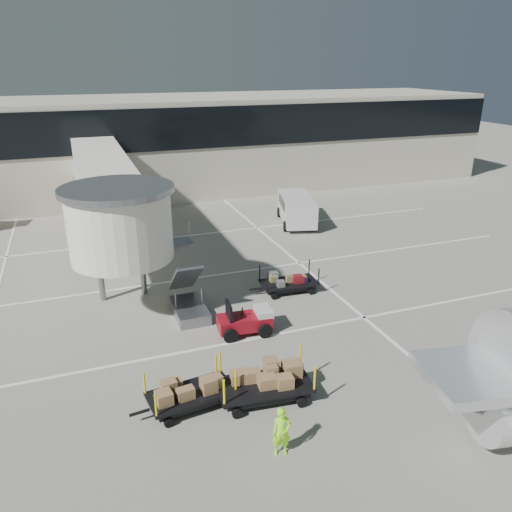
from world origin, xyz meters
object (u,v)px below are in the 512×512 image
object	(u,v)px
ground_worker	(282,432)
minivan	(296,207)
baggage_tug	(246,321)
box_cart_far	(194,392)
suitcase_cart	(288,283)
box_cart_near	(262,385)

from	to	relation	value
ground_worker	minivan	size ratio (longest dim) A/B	0.29
baggage_tug	box_cart_far	xyz separation A→B (m)	(-3.22, -3.98, -0.03)
baggage_tug	suitcase_cart	world-z (taller)	baggage_tug
box_cart_far	ground_worker	distance (m)	3.64
suitcase_cart	ground_worker	distance (m)	11.23
minivan	box_cart_far	bearing A→B (deg)	-108.40
ground_worker	box_cart_near	bearing A→B (deg)	89.92
suitcase_cart	minivan	size ratio (longest dim) A/B	0.63
baggage_tug	minivan	bearing A→B (deg)	62.52
box_cart_near	suitcase_cart	bearing A→B (deg)	66.28
ground_worker	minivan	xyz separation A→B (m)	(9.87, 20.60, 0.37)
box_cart_near	ground_worker	world-z (taller)	ground_worker
ground_worker	baggage_tug	bearing A→B (deg)	87.50
ground_worker	suitcase_cart	bearing A→B (deg)	73.57
minivan	ground_worker	bearing A→B (deg)	-100.12
box_cart_far	ground_worker	bearing A→B (deg)	-65.82
box_cart_near	minivan	size ratio (longest dim) A/B	0.73
ground_worker	minivan	bearing A→B (deg)	72.62
baggage_tug	box_cart_near	distance (m)	4.62
minivan	box_cart_near	bearing A→B (deg)	-102.29
suitcase_cart	box_cart_near	xyz separation A→B (m)	(-4.31, -7.63, 0.13)
baggage_tug	minivan	distance (m)	15.99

